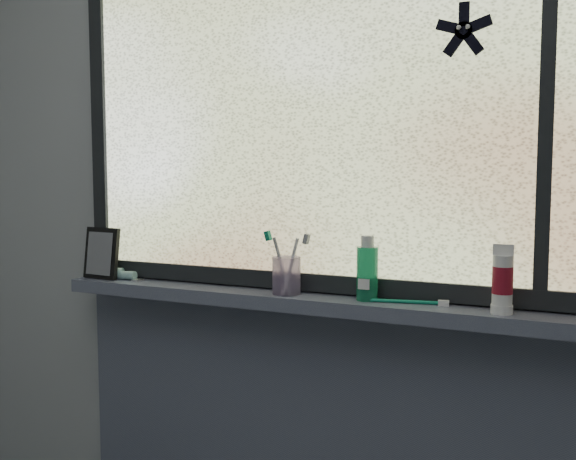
# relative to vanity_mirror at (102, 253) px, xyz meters

# --- Properties ---
(wall_back) EXTENTS (3.00, 0.01, 2.50)m
(wall_back) POSITION_rel_vanity_mirror_xyz_m (0.73, 0.09, 0.15)
(wall_back) COLOR #9EA3A8
(wall_back) RESTS_ON ground
(windowsill) EXTENTS (1.62, 0.14, 0.04)m
(windowsill) POSITION_rel_vanity_mirror_xyz_m (0.73, 0.01, -0.10)
(windowsill) COLOR #4D5367
(windowsill) RESTS_ON wall_back
(window_pane) EXTENTS (1.50, 0.01, 1.00)m
(window_pane) POSITION_rel_vanity_mirror_xyz_m (0.73, 0.07, 0.43)
(window_pane) COLOR silver
(window_pane) RESTS_ON wall_back
(frame_bottom) EXTENTS (1.60, 0.03, 0.05)m
(frame_bottom) POSITION_rel_vanity_mirror_xyz_m (0.73, 0.06, -0.05)
(frame_bottom) COLOR black
(frame_bottom) RESTS_ON windowsill
(frame_left) EXTENTS (0.05, 0.03, 1.10)m
(frame_left) POSITION_rel_vanity_mirror_xyz_m (-0.05, 0.06, 0.43)
(frame_left) COLOR black
(frame_left) RESTS_ON wall_back
(frame_mullion) EXTENTS (0.03, 0.03, 1.00)m
(frame_mullion) POSITION_rel_vanity_mirror_xyz_m (1.33, 0.06, 0.43)
(frame_mullion) COLOR black
(frame_mullion) RESTS_ON wall_back
(starfish_sticker) EXTENTS (0.15, 0.02, 0.15)m
(starfish_sticker) POSITION_rel_vanity_mirror_xyz_m (1.13, 0.05, 0.62)
(starfish_sticker) COLOR black
(starfish_sticker) RESTS_ON window_pane
(vanity_mirror) EXTENTS (0.14, 0.08, 0.17)m
(vanity_mirror) POSITION_rel_vanity_mirror_xyz_m (0.00, 0.00, 0.00)
(vanity_mirror) COLOR black
(vanity_mirror) RESTS_ON windowsill
(toothpaste_tube) EXTENTS (0.21, 0.09, 0.04)m
(toothpaste_tube) POSITION_rel_vanity_mirror_xyz_m (0.06, 0.01, -0.07)
(toothpaste_tube) COLOR silver
(toothpaste_tube) RESTS_ON windowsill
(toothbrush_cup) EXTENTS (0.09, 0.09, 0.11)m
(toothbrush_cup) POSITION_rel_vanity_mirror_xyz_m (0.66, 0.01, -0.03)
(toothbrush_cup) COLOR #B198C9
(toothbrush_cup) RESTS_ON windowsill
(toothbrush_lying) EXTENTS (0.22, 0.07, 0.01)m
(toothbrush_lying) POSITION_rel_vanity_mirror_xyz_m (1.00, 0.02, -0.08)
(toothbrush_lying) COLOR #0D7C5C
(toothbrush_lying) RESTS_ON windowsill
(mouthwash_bottle) EXTENTS (0.06, 0.06, 0.14)m
(mouthwash_bottle) POSITION_rel_vanity_mirror_xyz_m (0.90, 0.02, 0.00)
(mouthwash_bottle) COLOR #1C9362
(mouthwash_bottle) RESTS_ON windowsill
(cream_tube) EXTENTS (0.06, 0.06, 0.12)m
(cream_tube) POSITION_rel_vanity_mirror_xyz_m (1.25, -0.01, 0.01)
(cream_tube) COLOR silver
(cream_tube) RESTS_ON windowsill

